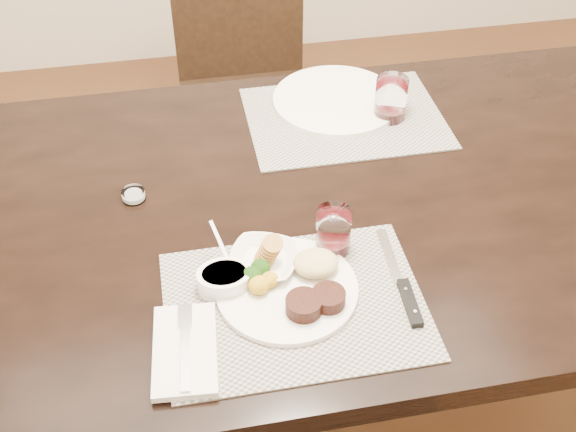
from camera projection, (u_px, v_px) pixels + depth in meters
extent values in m
plane|color=#442616|center=(301.00, 406.00, 2.00)|extent=(4.50, 4.50, 0.00)
cube|color=black|center=(305.00, 211.00, 1.51)|extent=(2.00, 1.00, 0.05)
cube|color=black|center=(570.00, 175.00, 2.20)|extent=(0.08, 0.08, 0.70)
cube|color=black|center=(249.00, 107.00, 2.33)|extent=(0.42, 0.42, 0.04)
cube|color=black|center=(205.00, 203.00, 2.32)|extent=(0.04, 0.04, 0.41)
cube|color=black|center=(314.00, 189.00, 2.37)|extent=(0.04, 0.04, 0.41)
cube|color=black|center=(195.00, 138.00, 2.59)|extent=(0.04, 0.04, 0.41)
cube|color=black|center=(293.00, 127.00, 2.64)|extent=(0.04, 0.04, 0.41)
cube|color=black|center=(238.00, 10.00, 2.30)|extent=(0.42, 0.04, 0.45)
cube|color=gray|center=(295.00, 305.00, 1.28)|extent=(0.46, 0.34, 0.00)
cube|color=gray|center=(345.00, 118.00, 1.72)|extent=(0.46, 0.34, 0.00)
cylinder|color=white|center=(287.00, 289.00, 1.30)|extent=(0.26, 0.26, 0.01)
cylinder|color=black|center=(304.00, 305.00, 1.25)|extent=(0.06, 0.06, 0.03)
cylinder|color=black|center=(328.00, 298.00, 1.26)|extent=(0.06, 0.06, 0.03)
ellipsoid|color=tan|center=(316.00, 263.00, 1.32)|extent=(0.08, 0.07, 0.03)
ellipsoid|color=#1E470D|center=(252.00, 276.00, 1.29)|extent=(0.04, 0.04, 0.03)
ellipsoid|color=gold|center=(259.00, 285.00, 1.28)|extent=(0.04, 0.04, 0.03)
cube|color=white|center=(185.00, 350.00, 1.20)|extent=(0.12, 0.20, 0.01)
cube|color=silver|center=(186.00, 357.00, 1.18)|extent=(0.03, 0.13, 0.01)
cube|color=silver|center=(185.00, 316.00, 1.24)|extent=(0.03, 0.05, 0.00)
cube|color=silver|center=(390.00, 256.00, 1.37)|extent=(0.03, 0.15, 0.00)
cube|color=black|center=(410.00, 303.00, 1.28)|extent=(0.03, 0.11, 0.01)
imported|color=white|center=(264.00, 261.00, 1.34)|extent=(0.16, 0.16, 0.03)
cylinder|color=#A77F34|center=(264.00, 253.00, 1.33)|extent=(0.04, 0.05, 0.04)
cylinder|color=white|center=(225.00, 280.00, 1.30)|extent=(0.10, 0.10, 0.04)
cylinder|color=#0D3910|center=(224.00, 275.00, 1.29)|extent=(0.08, 0.08, 0.01)
cube|color=silver|center=(219.00, 240.00, 1.32)|extent=(0.01, 0.07, 0.05)
cylinder|color=white|center=(333.00, 230.00, 1.36)|extent=(0.07, 0.07, 0.09)
cylinder|color=#380509|center=(333.00, 244.00, 1.38)|extent=(0.06, 0.06, 0.02)
cylinder|color=white|center=(336.00, 100.00, 1.76)|extent=(0.31, 0.31, 0.01)
cylinder|color=white|center=(391.00, 99.00, 1.68)|extent=(0.07, 0.07, 0.10)
cylinder|color=#380509|center=(389.00, 112.00, 1.71)|extent=(0.06, 0.06, 0.03)
cylinder|color=white|center=(134.00, 195.00, 1.49)|extent=(0.05, 0.05, 0.02)
cylinder|color=white|center=(134.00, 197.00, 1.50)|extent=(0.04, 0.04, 0.01)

